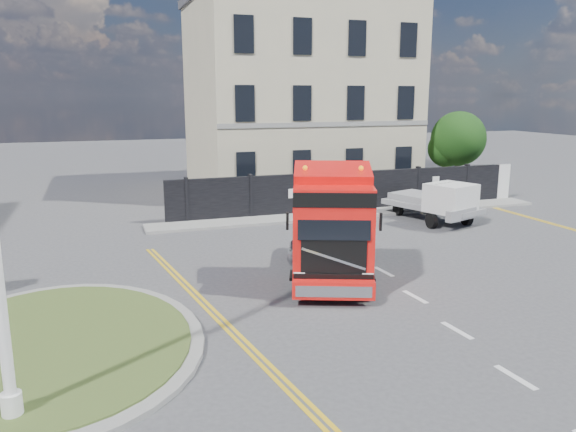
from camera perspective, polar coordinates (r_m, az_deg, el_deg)
name	(u,v)px	position (r m, az deg, el deg)	size (l,w,h in m)	color
ground	(296,277)	(18.03, 0.77, -6.26)	(120.00, 120.00, 0.00)	#424244
traffic_island	(54,345)	(14.29, -22.70, -11.98)	(6.80, 6.80, 0.17)	gray
hoarding_fence	(358,191)	(28.36, 7.08, 2.54)	(18.80, 0.25, 2.00)	black
georgian_building	(297,94)	(34.66, 0.89, 12.29)	(12.30, 10.30, 12.80)	#B2AB8E
tree	(455,141)	(34.77, 16.64, 7.29)	(3.20, 3.20, 4.80)	#382619
pavement_far	(355,214)	(27.50, 6.82, 0.25)	(20.00, 1.60, 0.12)	gray
truck	(332,232)	(17.11, 4.44, -1.67)	(4.27, 6.43, 3.61)	black
flatbed_pickup	(443,202)	(26.09, 15.47, 1.41)	(3.25, 5.02, 1.91)	gray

